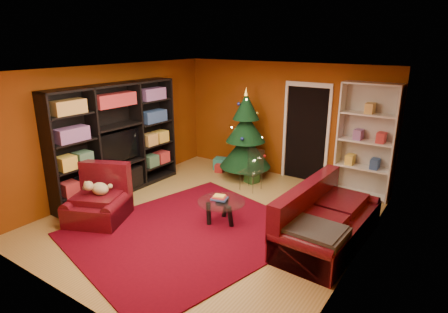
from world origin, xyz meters
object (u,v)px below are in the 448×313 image
Objects in this scene: media_unit at (116,140)px; coffee_table at (221,212)px; acrylic_chair at (251,172)px; dog at (100,189)px; gift_box_red at (219,168)px; gift_box_teal at (220,164)px; gift_box_green at (252,177)px; sofa at (329,216)px; armchair at (97,200)px; christmas_tree at (246,134)px; rug at (188,232)px; white_bookshelf at (366,141)px.

media_unit reaches higher than coffee_table.
media_unit reaches higher than acrylic_chair.
coffee_table is at bearing 6.25° from dog.
gift_box_red is at bearing 60.58° from dog.
gift_box_teal reaches higher than gift_box_green.
coffee_table is (-1.75, -0.40, -0.25)m from sofa.
gift_box_green is 3.40m from armchair.
acrylic_chair is at bearing 102.44° from coffee_table.
christmas_tree reaches higher than gift_box_red.
christmas_tree is at bearing 133.63° from acrylic_chair.
rug is 1.60× the size of sofa.
coffee_table is (0.86, -2.22, -0.80)m from christmas_tree.
rug is 3.06m from christmas_tree.
acrylic_chair reaches higher than gift_box_red.
armchair is at bearing -106.30° from christmas_tree.
armchair is at bearing -135.00° from dog.
gift_box_green is at bearing -16.76° from gift_box_teal.
gift_box_red is 3.74m from sofa.
media_unit is 7.32× the size of dog.
gift_box_teal is 0.13× the size of sofa.
gift_box_red is (-1.27, 2.75, 0.09)m from rug.
media_unit is 4.37m from sofa.
media_unit is 11.33× the size of gift_box_green.
gift_box_teal is 3.91m from sofa.
dog is 0.51× the size of acrylic_chair.
gift_box_red is 0.25× the size of acrylic_chair.
dog reaches higher than gift_box_green.
sofa reaches higher than armchair.
media_unit is at bearing 98.50° from sofa.
christmas_tree is 1.14m from gift_box_red.
gift_box_red is at bearing -170.15° from white_bookshelf.
white_bookshelf is at bearing 5.51° from gift_box_teal.
dog is (0.72, -1.03, -0.53)m from media_unit.
christmas_tree is 2.56m from white_bookshelf.
armchair is (-1.30, -3.13, 0.27)m from gift_box_green.
gift_box_teal is 0.12× the size of white_bookshelf.
acrylic_chair is (-2.02, -1.03, -0.75)m from white_bookshelf.
gift_box_green is at bearing -35.53° from christmas_tree.
dog reaches higher than rug.
sofa is 2.78× the size of acrylic_chair.
gift_box_green is 0.12× the size of sofa.
media_unit is 1.35× the size of sofa.
dog is 0.49× the size of coffee_table.
white_bookshelf is 5.21m from armchair.
media_unit is at bearing -146.46° from white_bookshelf.
coffee_table is at bearing -73.80° from acrylic_chair.
gift_box_red is 0.49× the size of dog.
dog is (-1.28, -3.07, 0.46)m from gift_box_green.
armchair is 3.13m from acrylic_chair.
armchair is 0.47× the size of sofa.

